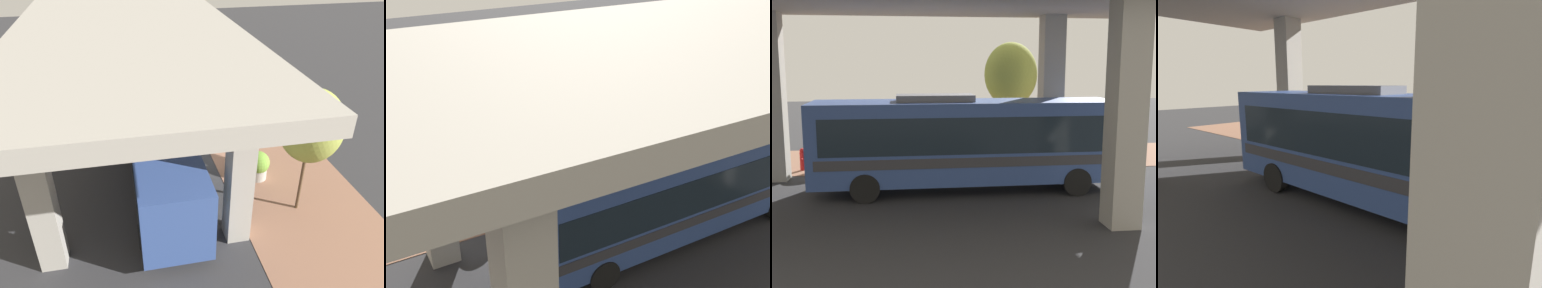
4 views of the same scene
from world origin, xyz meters
TOP-DOWN VIEW (x-y plane):
  - ground_plane at (0.00, 0.00)m, footprint 80.00×80.00m
  - sidewalk_strip at (-3.00, 0.00)m, footprint 6.00×40.00m
  - overpass at (4.00, 0.00)m, footprint 9.40×19.31m
  - bus at (3.03, 1.68)m, footprint 2.70×10.99m
  - fire_hydrant at (-1.12, -4.98)m, footprint 0.48×0.23m
  - planter_front at (-1.34, 0.89)m, footprint 1.15×1.15m
  - planter_middle at (-1.24, -3.52)m, footprint 1.41×1.41m
  - planter_back at (-1.33, -2.15)m, footprint 1.10×1.10m
  - planter_extra at (-1.72, 2.09)m, footprint 1.14×1.14m
  - street_tree_near at (-2.67, 4.63)m, footprint 2.54×2.54m

SIDE VIEW (x-z plane):
  - ground_plane at x=0.00m, z-range 0.00..0.00m
  - sidewalk_strip at x=-3.00m, z-range 0.00..0.02m
  - fire_hydrant at x=-1.12m, z-range 0.01..1.00m
  - planter_extra at x=-1.72m, z-range 0.01..1.47m
  - planter_back at x=-1.33m, z-range 0.00..1.65m
  - planter_front at x=-1.34m, z-range 0.03..1.67m
  - planter_middle at x=-1.24m, z-range 0.01..1.75m
  - bus at x=3.03m, z-range 0.15..3.71m
  - street_tree_near at x=-2.67m, z-range 1.29..6.94m
  - overpass at x=4.00m, z-range 2.71..9.92m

